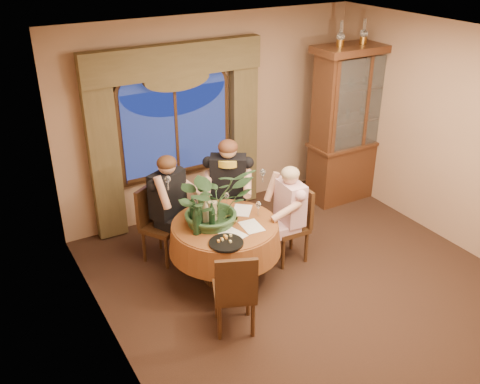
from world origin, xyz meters
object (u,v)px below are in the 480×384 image
chair_back (162,225)px  wine_bottle_4 (196,221)px  oil_lamp_left (341,34)px  wine_bottle_2 (206,213)px  wine_bottle_0 (193,209)px  person_pink (290,215)px  wine_bottle_3 (198,220)px  china_cabinet (355,124)px  person_scarf (228,192)px  person_back (168,207)px  oil_lamp_center (364,31)px  oil_lamp_right (386,29)px  chair_front_left (234,289)px  chair_back_right (227,206)px  stoneware_vase (213,212)px  wine_bottle_1 (212,216)px  olive_bowl (231,220)px  chair_right (288,226)px  dining_table (225,251)px  centerpiece_plant (212,174)px

chair_back → wine_bottle_4: (0.09, -0.81, 0.44)m
oil_lamp_left → wine_bottle_2: size_ratio=1.03×
oil_lamp_left → wine_bottle_0: oil_lamp_left is taller
oil_lamp_left → wine_bottle_2: (-2.55, -0.95, -1.59)m
person_pink → wine_bottle_3: size_ratio=3.90×
chair_back → china_cabinet: bearing=151.9°
person_scarf → person_back: bearing=28.5°
oil_lamp_center → oil_lamp_right: bearing=0.0°
oil_lamp_left → chair_front_left: 3.82m
person_scarf → chair_back: bearing=29.8°
china_cabinet → person_scarf: 2.35m
chair_front_left → person_scarf: (0.79, 1.56, 0.25)m
wine_bottle_0 → person_back: bearing=97.3°
china_cabinet → wine_bottle_0: 3.15m
chair_back_right → person_scarf: bearing=107.8°
oil_lamp_right → chair_front_left: size_ratio=0.35×
stoneware_vase → wine_bottle_1: wine_bottle_1 is taller
oil_lamp_left → olive_bowl: bearing=-156.0°
chair_right → stoneware_vase: size_ratio=3.60×
person_scarf → wine_bottle_4: person_scarf is taller
person_back → dining_table: bearing=90.0°
wine_bottle_0 → wine_bottle_4: bearing=-108.5°
person_scarf → stoneware_vase: bearing=80.7°
chair_back → olive_bowl: (0.55, -0.77, 0.30)m
china_cabinet → chair_back_right: (-2.28, -0.21, -0.69)m
oil_lamp_center → chair_back_right: bearing=-174.9°
olive_bowl → wine_bottle_1: (-0.26, -0.03, 0.14)m
centerpiece_plant → wine_bottle_0: centerpiece_plant is taller
china_cabinet → oil_lamp_center: bearing=180.0°
chair_back_right → olive_bowl: 0.94m
dining_table → person_back: 0.92m
oil_lamp_right → wine_bottle_0: 3.88m
china_cabinet → wine_bottle_2: 3.12m
centerpiece_plant → china_cabinet: bearing=17.4°
oil_lamp_left → wine_bottle_0: 3.18m
china_cabinet → stoneware_vase: 3.01m
chair_back_right → olive_bowl: size_ratio=5.88×
oil_lamp_left → wine_bottle_0: bearing=-163.3°
person_back → person_scarf: size_ratio=0.96×
chair_back_right → stoneware_vase: bearing=81.3°
person_back → wine_bottle_0: person_back is taller
oil_lamp_left → oil_lamp_center: bearing=0.0°
china_cabinet → centerpiece_plant: china_cabinet is taller
person_back → person_pink: bearing=120.7°
person_scarf → olive_bowl: bearing=94.6°
chair_right → china_cabinet: bearing=-59.2°
oil_lamp_right → stoneware_vase: (-3.26, -0.92, -1.62)m
person_back → chair_front_left: bearing=65.3°
dining_table → wine_bottle_1: wine_bottle_1 is taller
oil_lamp_left → person_scarf: oil_lamp_left is taller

